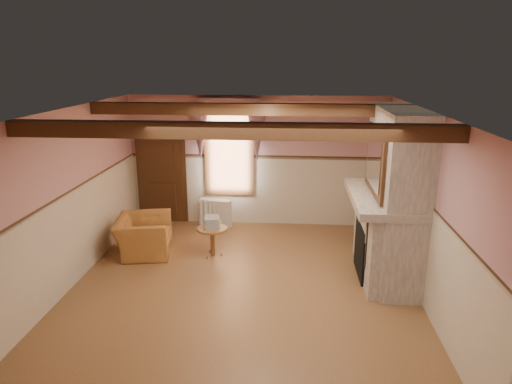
# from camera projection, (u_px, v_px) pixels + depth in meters

# --- Properties ---
(floor) EXTENTS (5.50, 6.00, 0.01)m
(floor) POSITION_uv_depth(u_px,v_px,m) (243.00, 286.00, 7.36)
(floor) COLOR brown
(floor) RESTS_ON ground
(ceiling) EXTENTS (5.50, 6.00, 0.01)m
(ceiling) POSITION_uv_depth(u_px,v_px,m) (241.00, 111.00, 6.57)
(ceiling) COLOR silver
(ceiling) RESTS_ON wall_back
(wall_back) EXTENTS (5.50, 0.02, 2.80)m
(wall_back) POSITION_uv_depth(u_px,v_px,m) (257.00, 161.00, 9.83)
(wall_back) COLOR #B47C7F
(wall_back) RESTS_ON floor
(wall_front) EXTENTS (5.50, 0.02, 2.80)m
(wall_front) POSITION_uv_depth(u_px,v_px,m) (205.00, 305.00, 4.09)
(wall_front) COLOR #B47C7F
(wall_front) RESTS_ON floor
(wall_left) EXTENTS (0.02, 6.00, 2.80)m
(wall_left) POSITION_uv_depth(u_px,v_px,m) (68.00, 199.00, 7.17)
(wall_left) COLOR #B47C7F
(wall_left) RESTS_ON floor
(wall_right) EXTENTS (0.02, 6.00, 2.80)m
(wall_right) POSITION_uv_depth(u_px,v_px,m) (426.00, 208.00, 6.75)
(wall_right) COLOR #B47C7F
(wall_right) RESTS_ON floor
(wainscot) EXTENTS (5.50, 6.00, 1.50)m
(wainscot) POSITION_uv_depth(u_px,v_px,m) (242.00, 243.00, 7.14)
(wainscot) COLOR beige
(wainscot) RESTS_ON floor
(chair_rail) EXTENTS (5.50, 6.00, 0.08)m
(chair_rail) POSITION_uv_depth(u_px,v_px,m) (242.00, 197.00, 6.93)
(chair_rail) COLOR black
(chair_rail) RESTS_ON wainscot
(firebox) EXTENTS (0.20, 0.95, 0.90)m
(firebox) POSITION_uv_depth(u_px,v_px,m) (365.00, 249.00, 7.65)
(firebox) COLOR black
(firebox) RESTS_ON floor
(armchair) EXTENTS (1.11, 1.22, 0.70)m
(armchair) POSITION_uv_depth(u_px,v_px,m) (144.00, 236.00, 8.51)
(armchair) COLOR #9E662D
(armchair) RESTS_ON floor
(side_table) EXTENTS (0.60, 0.60, 0.55)m
(side_table) POSITION_uv_depth(u_px,v_px,m) (212.00, 242.00, 8.42)
(side_table) COLOR brown
(side_table) RESTS_ON floor
(book_stack) EXTENTS (0.31, 0.36, 0.20)m
(book_stack) POSITION_uv_depth(u_px,v_px,m) (212.00, 222.00, 8.35)
(book_stack) COLOR #B7AD8C
(book_stack) RESTS_ON side_table
(radiator) EXTENTS (0.72, 0.33, 0.60)m
(radiator) POSITION_uv_depth(u_px,v_px,m) (215.00, 213.00, 9.92)
(radiator) COLOR silver
(radiator) RESTS_ON floor
(bowl) EXTENTS (0.32, 0.32, 0.08)m
(bowl) POSITION_uv_depth(u_px,v_px,m) (384.00, 192.00, 7.34)
(bowl) COLOR brown
(bowl) RESTS_ON mantel
(mantel_clock) EXTENTS (0.14, 0.24, 0.20)m
(mantel_clock) POSITION_uv_depth(u_px,v_px,m) (376.00, 176.00, 8.10)
(mantel_clock) COLOR #321C0D
(mantel_clock) RESTS_ON mantel
(oil_lamp) EXTENTS (0.11, 0.11, 0.28)m
(oil_lamp) POSITION_uv_depth(u_px,v_px,m) (379.00, 179.00, 7.77)
(oil_lamp) COLOR #B87A34
(oil_lamp) RESTS_ON mantel
(candle_red) EXTENTS (0.06, 0.06, 0.16)m
(candle_red) POSITION_uv_depth(u_px,v_px,m) (389.00, 196.00, 6.97)
(candle_red) COLOR #A51423
(candle_red) RESTS_ON mantel
(jar_yellow) EXTENTS (0.06, 0.06, 0.12)m
(jar_yellow) POSITION_uv_depth(u_px,v_px,m) (390.00, 199.00, 6.90)
(jar_yellow) COLOR yellow
(jar_yellow) RESTS_ON mantel
(fireplace) EXTENTS (0.85, 2.00, 2.80)m
(fireplace) POSITION_uv_depth(u_px,v_px,m) (395.00, 196.00, 7.35)
(fireplace) COLOR gray
(fireplace) RESTS_ON floor
(mantel) EXTENTS (1.05, 2.05, 0.12)m
(mantel) POSITION_uv_depth(u_px,v_px,m) (384.00, 198.00, 7.38)
(mantel) COLOR gray
(mantel) RESTS_ON fireplace
(overmantel_mirror) EXTENTS (0.06, 1.44, 1.04)m
(overmantel_mirror) POSITION_uv_depth(u_px,v_px,m) (375.00, 161.00, 7.22)
(overmantel_mirror) COLOR silver
(overmantel_mirror) RESTS_ON fireplace
(door) EXTENTS (1.10, 0.10, 2.10)m
(door) POSITION_uv_depth(u_px,v_px,m) (162.00, 176.00, 10.03)
(door) COLOR black
(door) RESTS_ON floor
(window) EXTENTS (1.06, 0.08, 2.02)m
(window) POSITION_uv_depth(u_px,v_px,m) (229.00, 150.00, 9.78)
(window) COLOR white
(window) RESTS_ON wall_back
(window_drapes) EXTENTS (1.30, 0.14, 1.40)m
(window_drapes) POSITION_uv_depth(u_px,v_px,m) (228.00, 122.00, 9.52)
(window_drapes) COLOR gray
(window_drapes) RESTS_ON wall_back
(ceiling_beam_front) EXTENTS (5.50, 0.18, 0.20)m
(ceiling_beam_front) POSITION_uv_depth(u_px,v_px,m) (230.00, 131.00, 5.45)
(ceiling_beam_front) COLOR black
(ceiling_beam_front) RESTS_ON ceiling
(ceiling_beam_back) EXTENTS (5.50, 0.18, 0.20)m
(ceiling_beam_back) POSITION_uv_depth(u_px,v_px,m) (249.00, 109.00, 7.74)
(ceiling_beam_back) COLOR black
(ceiling_beam_back) RESTS_ON ceiling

